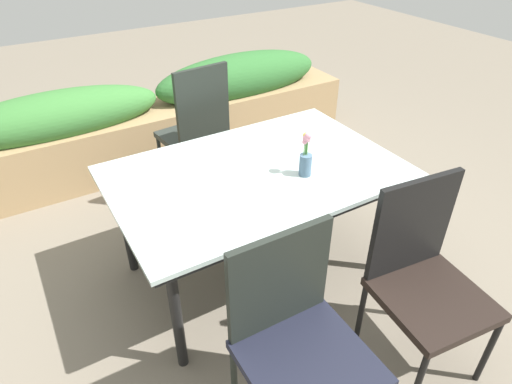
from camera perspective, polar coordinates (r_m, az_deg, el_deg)
The scene contains 7 objects.
ground_plane at distance 2.78m, azimuth -0.66°, elevation -9.56°, with size 12.00×12.00×0.00m, color #756B5B.
dining_table at distance 2.36m, azimuth 0.00°, elevation 1.65°, with size 1.51×0.99×0.70m.
chair_far_side at distance 3.10m, azimuth -7.63°, elevation 8.13°, with size 0.44×0.44×1.03m.
chair_near_right at distance 2.13m, azimuth 20.77°, elevation -9.68°, with size 0.49×0.49×0.94m.
chair_near_left at distance 1.75m, azimuth 5.31°, elevation -17.98°, with size 0.46×0.46×0.94m.
flower_vase at distance 2.26m, azimuth 6.44°, elevation 4.53°, with size 0.06×0.06×0.24m.
planter_box at distance 3.80m, azimuth -12.19°, elevation 9.29°, with size 3.41×0.49×0.79m.
Camera 1 is at (-1.00, -1.74, 1.92)m, focal length 31.04 mm.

